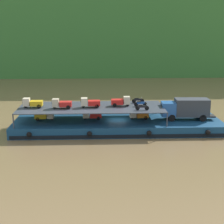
# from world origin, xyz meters

# --- Properties ---
(ground_plane) EXTENTS (400.00, 400.00, 0.00)m
(ground_plane) POSITION_xyz_m (0.00, 0.00, 0.00)
(ground_plane) COLOR brown
(cargo_barge) EXTENTS (29.95, 9.03, 1.50)m
(cargo_barge) POSITION_xyz_m (-0.00, -0.03, 0.75)
(cargo_barge) COLOR navy
(cargo_barge) RESTS_ON ground
(covered_lorry) EXTENTS (7.92, 2.56, 3.10)m
(covered_lorry) POSITION_xyz_m (9.99, -0.18, 3.19)
(covered_lorry) COLOR #285BA3
(covered_lorry) RESTS_ON cargo_barge
(cargo_rack) EXTENTS (20.75, 7.67, 2.00)m
(cargo_rack) POSITION_xyz_m (-3.80, 0.00, 3.44)
(cargo_rack) COLOR #383D47
(cargo_rack) RESTS_ON cargo_barge
(mini_truck_lower_stern) EXTENTS (2.79, 1.28, 1.38)m
(mini_truck_lower_stern) POSITION_xyz_m (-10.58, 0.41, 2.19)
(mini_truck_lower_stern) COLOR gold
(mini_truck_lower_stern) RESTS_ON cargo_barge
(mini_truck_lower_aft) EXTENTS (2.77, 1.25, 1.38)m
(mini_truck_lower_aft) POSITION_xyz_m (-3.76, 0.57, 2.19)
(mini_truck_lower_aft) COLOR red
(mini_truck_lower_aft) RESTS_ON cargo_barge
(mini_truck_lower_mid) EXTENTS (2.79, 1.30, 1.38)m
(mini_truck_lower_mid) POSITION_xyz_m (3.10, 0.44, 2.19)
(mini_truck_lower_mid) COLOR orange
(mini_truck_lower_mid) RESTS_ON cargo_barge
(mini_truck_upper_stern) EXTENTS (2.76, 1.23, 1.38)m
(mini_truck_upper_stern) POSITION_xyz_m (-12.15, -0.14, 4.19)
(mini_truck_upper_stern) COLOR gold
(mini_truck_upper_stern) RESTS_ON cargo_rack
(mini_truck_upper_mid) EXTENTS (2.75, 1.22, 1.38)m
(mini_truck_upper_mid) POSITION_xyz_m (-7.96, -0.78, 4.19)
(mini_truck_upper_mid) COLOR red
(mini_truck_upper_mid) RESTS_ON cargo_rack
(mini_truck_upper_fore) EXTENTS (2.78, 1.28, 1.38)m
(mini_truck_upper_fore) POSITION_xyz_m (-3.96, -0.30, 4.19)
(mini_truck_upper_fore) COLOR red
(mini_truck_upper_fore) RESTS_ON cargo_rack
(mini_truck_upper_bow) EXTENTS (2.78, 1.26, 1.38)m
(mini_truck_upper_bow) POSITION_xyz_m (0.50, 0.39, 4.19)
(mini_truck_upper_bow) COLOR red
(mini_truck_upper_bow) RESTS_ON cargo_rack
(motorcycle_upper_port) EXTENTS (1.90, 0.55, 0.87)m
(motorcycle_upper_port) POSITION_xyz_m (3.25, -2.30, 3.93)
(motorcycle_upper_port) COLOR black
(motorcycle_upper_port) RESTS_ON cargo_rack
(motorcycle_upper_centre) EXTENTS (1.90, 0.55, 0.87)m
(motorcycle_upper_centre) POSITION_xyz_m (3.30, -0.00, 3.93)
(motorcycle_upper_centre) COLOR black
(motorcycle_upper_centre) RESTS_ON cargo_rack
(motorcycle_upper_stbd) EXTENTS (1.90, 0.55, 0.87)m
(motorcycle_upper_stbd) POSITION_xyz_m (3.20, 2.30, 3.93)
(motorcycle_upper_stbd) COLOR black
(motorcycle_upper_stbd) RESTS_ON cargo_rack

